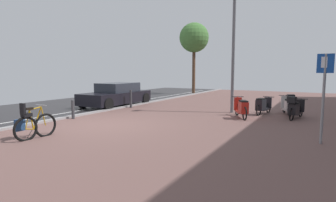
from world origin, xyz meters
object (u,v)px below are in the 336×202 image
(scooter_near, at_px, (263,106))
(parked_car_near, at_px, (117,95))
(bollard_near, at_px, (73,110))
(bollard_far, at_px, (131,99))
(parking_sign, at_px, (324,89))
(scooter_far, at_px, (288,105))
(lamp_post, at_px, (233,48))
(scooter_mid, at_px, (295,108))
(scooter_extra, at_px, (242,108))
(street_tree, at_px, (194,38))
(bicycle_foreground, at_px, (33,125))

(scooter_near, xyz_separation_m, parked_car_near, (-7.73, -0.75, 0.20))
(bollard_near, bearing_deg, bollard_far, 90.00)
(scooter_near, xyz_separation_m, bollard_far, (-6.49, -1.08, 0.08))
(bollard_near, distance_m, bollard_far, 3.87)
(parking_sign, xyz_separation_m, bollard_near, (-8.80, -0.56, -1.10))
(scooter_far, height_order, lamp_post, lamp_post)
(scooter_far, distance_m, bollard_far, 7.64)
(scooter_mid, bearing_deg, scooter_near, 154.90)
(scooter_near, height_order, scooter_extra, scooter_extra)
(scooter_near, relative_size, scooter_far, 0.97)
(scooter_extra, xyz_separation_m, street_tree, (-6.47, 9.70, 4.18))
(scooter_extra, bearing_deg, scooter_far, 47.10)
(bicycle_foreground, distance_m, scooter_far, 10.05)
(lamp_post, bearing_deg, scooter_extra, -58.18)
(scooter_extra, distance_m, parked_car_near, 7.18)
(scooter_near, bearing_deg, parked_car_near, -174.45)
(scooter_mid, bearing_deg, scooter_far, 110.37)
(scooter_far, bearing_deg, bicycle_foreground, -126.36)
(scooter_mid, relative_size, street_tree, 0.30)
(scooter_far, xyz_separation_m, street_tree, (-8.06, 7.98, 4.14))
(scooter_extra, bearing_deg, lamp_post, 121.82)
(scooter_mid, distance_m, scooter_far, 1.01)
(scooter_extra, relative_size, parking_sign, 0.65)
(scooter_extra, height_order, street_tree, street_tree)
(lamp_post, height_order, bollard_far, lamp_post)
(scooter_extra, bearing_deg, scooter_near, 67.71)
(bicycle_foreground, bearing_deg, scooter_far, 53.64)
(bicycle_foreground, bearing_deg, scooter_extra, 55.61)
(lamp_post, xyz_separation_m, bollard_near, (-5.15, -4.79, -2.61))
(bicycle_foreground, xyz_separation_m, street_tree, (-2.10, 16.08, 4.20))
(scooter_mid, distance_m, street_tree, 12.96)
(scooter_near, bearing_deg, lamp_post, -172.89)
(parked_car_near, bearing_deg, parking_sign, -19.96)
(parking_sign, bearing_deg, lamp_post, 130.79)
(parked_car_near, bearing_deg, lamp_post, 5.22)
(bollard_near, height_order, bollard_far, bollard_far)
(lamp_post, distance_m, bollard_near, 7.50)
(scooter_mid, xyz_separation_m, scooter_extra, (-1.95, -0.76, -0.03))
(parked_car_near, bearing_deg, scooter_far, 6.91)
(scooter_mid, xyz_separation_m, parking_sign, (0.94, -3.75, 1.04))
(street_tree, xyz_separation_m, bollard_near, (0.55, -13.25, -4.21))
(bicycle_foreground, distance_m, lamp_post, 8.82)
(scooter_near, distance_m, parking_sign, 5.08)
(scooter_near, distance_m, lamp_post, 2.93)
(scooter_extra, height_order, bollard_far, bollard_far)
(bollard_far, bearing_deg, parked_car_near, 164.92)
(bicycle_foreground, height_order, lamp_post, lamp_post)
(parked_car_near, bearing_deg, bollard_far, -15.08)
(scooter_far, bearing_deg, bollard_near, -144.96)
(bollard_near, bearing_deg, parked_car_near, 106.38)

